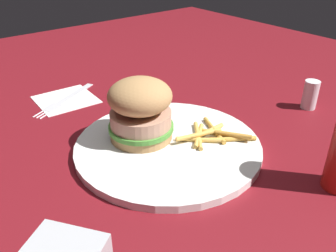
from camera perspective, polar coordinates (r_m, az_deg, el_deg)
name	(u,v)px	position (r m, az deg, el deg)	size (l,w,h in m)	color
ground_plane	(156,145)	(0.57, -1.87, -3.06)	(1.60, 1.60, 0.00)	maroon
plate	(168,146)	(0.56, 0.00, -3.23)	(0.29, 0.29, 0.01)	white
sandwich	(140,109)	(0.55, -4.46, 2.69)	(0.10, 0.10, 0.10)	tan
fries_pile	(211,135)	(0.57, 6.90, -1.42)	(0.10, 0.11, 0.01)	#E5B251
napkin	(66,99)	(0.75, -16.06, 4.14)	(0.11, 0.11, 0.00)	white
fork	(65,98)	(0.75, -16.16, 4.27)	(0.10, 0.16, 0.00)	silver
salt_shaker	(310,95)	(0.73, 21.86, 4.69)	(0.03, 0.03, 0.06)	white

